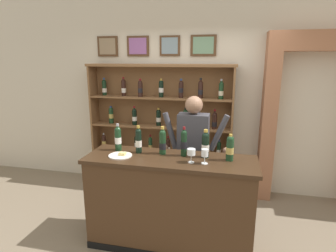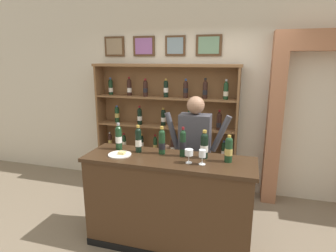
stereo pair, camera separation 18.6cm
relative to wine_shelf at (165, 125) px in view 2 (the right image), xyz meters
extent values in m
cube|color=#7A6B56|center=(0.52, -1.41, -1.04)|extent=(14.00, 14.00, 0.02)
cube|color=beige|center=(0.52, 0.24, 0.75)|extent=(12.00, 0.16, 3.56)
cube|color=#4C331E|center=(-0.89, 0.15, 1.21)|extent=(0.34, 0.02, 0.31)
cube|color=#887358|center=(-0.89, 0.13, 1.21)|extent=(0.27, 0.01, 0.25)
cube|color=#4C331E|center=(-0.39, 0.15, 1.21)|extent=(0.35, 0.02, 0.30)
cube|color=#885292|center=(-0.39, 0.13, 1.21)|extent=(0.28, 0.01, 0.24)
cube|color=#4C331E|center=(0.12, 0.15, 1.21)|extent=(0.31, 0.02, 0.30)
cube|color=gray|center=(0.12, 0.13, 1.21)|extent=(0.25, 0.01, 0.24)
cube|color=#4C331E|center=(0.62, 0.15, 1.21)|extent=(0.38, 0.02, 0.30)
cube|color=slate|center=(0.62, 0.13, 1.21)|extent=(0.30, 0.01, 0.24)
cube|color=brown|center=(-1.09, -0.04, -0.05)|extent=(0.03, 0.29, 1.97)
cube|color=brown|center=(1.09, -0.04, -0.05)|extent=(0.03, 0.29, 1.97)
cube|color=brown|center=(0.00, 0.10, -0.05)|extent=(2.22, 0.02, 1.97)
cube|color=brown|center=(0.00, -0.04, -0.91)|extent=(2.16, 0.27, 0.02)
cylinder|color=black|center=(-0.95, -0.02, -0.78)|extent=(0.07, 0.07, 0.23)
sphere|color=black|center=(-0.95, -0.02, -0.66)|extent=(0.07, 0.07, 0.07)
cylinder|color=black|center=(-0.95, -0.02, -0.63)|extent=(0.03, 0.03, 0.08)
cylinder|color=navy|center=(-0.95, -0.02, -0.60)|extent=(0.03, 0.03, 0.03)
cylinder|color=silver|center=(-0.95, -0.02, -0.79)|extent=(0.07, 0.07, 0.07)
cylinder|color=#19381E|center=(-0.69, -0.05, -0.78)|extent=(0.07, 0.07, 0.22)
sphere|color=#19381E|center=(-0.69, -0.05, -0.67)|extent=(0.07, 0.07, 0.07)
cylinder|color=#19381E|center=(-0.69, -0.05, -0.64)|extent=(0.03, 0.03, 0.07)
cylinder|color=#B79338|center=(-0.69, -0.05, -0.61)|extent=(0.03, 0.03, 0.03)
cylinder|color=beige|center=(-0.69, -0.05, -0.79)|extent=(0.07, 0.07, 0.07)
cylinder|color=#19381E|center=(-0.40, -0.01, -0.79)|extent=(0.07, 0.07, 0.22)
sphere|color=#19381E|center=(-0.40, -0.01, -0.67)|extent=(0.07, 0.07, 0.07)
cylinder|color=#19381E|center=(-0.40, -0.01, -0.64)|extent=(0.03, 0.03, 0.07)
cylinder|color=#99999E|center=(-0.40, -0.01, -0.61)|extent=(0.04, 0.04, 0.03)
cylinder|color=silver|center=(-0.40, -0.01, -0.80)|extent=(0.07, 0.07, 0.07)
cylinder|color=black|center=(-0.15, -0.07, -0.79)|extent=(0.07, 0.07, 0.21)
sphere|color=black|center=(-0.15, -0.07, -0.68)|extent=(0.07, 0.07, 0.07)
cylinder|color=black|center=(-0.15, -0.07, -0.65)|extent=(0.03, 0.03, 0.07)
cylinder|color=navy|center=(-0.15, -0.07, -0.62)|extent=(0.03, 0.03, 0.03)
cylinder|color=silver|center=(-0.15, -0.07, -0.80)|extent=(0.07, 0.07, 0.07)
cylinder|color=black|center=(0.14, -0.07, -0.79)|extent=(0.07, 0.07, 0.22)
sphere|color=black|center=(0.14, -0.07, -0.67)|extent=(0.07, 0.07, 0.07)
cylinder|color=black|center=(0.14, -0.07, -0.64)|extent=(0.03, 0.03, 0.08)
cylinder|color=#B79338|center=(0.14, -0.07, -0.61)|extent=(0.03, 0.03, 0.03)
cylinder|color=black|center=(0.14, -0.07, -0.78)|extent=(0.07, 0.07, 0.07)
cylinder|color=black|center=(0.40, -0.06, -0.78)|extent=(0.07, 0.07, 0.23)
sphere|color=black|center=(0.40, -0.06, -0.66)|extent=(0.07, 0.07, 0.07)
cylinder|color=black|center=(0.40, -0.06, -0.64)|extent=(0.03, 0.03, 0.07)
cylinder|color=#B79338|center=(0.40, -0.06, -0.61)|extent=(0.04, 0.04, 0.03)
cylinder|color=black|center=(0.40, -0.06, -0.77)|extent=(0.07, 0.07, 0.07)
cylinder|color=#19381E|center=(0.70, -0.04, -0.78)|extent=(0.07, 0.07, 0.22)
sphere|color=#19381E|center=(0.70, -0.04, -0.67)|extent=(0.07, 0.07, 0.07)
cylinder|color=#19381E|center=(0.70, -0.04, -0.64)|extent=(0.03, 0.03, 0.06)
cylinder|color=black|center=(0.70, -0.04, -0.63)|extent=(0.04, 0.04, 0.03)
cylinder|color=tan|center=(0.70, -0.04, -0.80)|extent=(0.07, 0.07, 0.07)
cylinder|color=black|center=(0.95, -0.01, -0.79)|extent=(0.07, 0.07, 0.21)
sphere|color=black|center=(0.95, -0.01, -0.68)|extent=(0.07, 0.07, 0.07)
cylinder|color=black|center=(0.95, -0.01, -0.65)|extent=(0.03, 0.03, 0.06)
cylinder|color=#99999E|center=(0.95, -0.01, -0.63)|extent=(0.03, 0.03, 0.03)
cylinder|color=silver|center=(0.95, -0.01, -0.80)|extent=(0.07, 0.07, 0.07)
cube|color=brown|center=(0.00, -0.04, -0.46)|extent=(2.16, 0.27, 0.02)
cylinder|color=black|center=(-0.95, -0.05, -0.34)|extent=(0.06, 0.06, 0.21)
sphere|color=black|center=(-0.95, -0.05, -0.24)|extent=(0.06, 0.06, 0.06)
cylinder|color=black|center=(-0.95, -0.05, -0.21)|extent=(0.02, 0.02, 0.07)
cylinder|color=#99999E|center=(-0.95, -0.05, -0.19)|extent=(0.03, 0.03, 0.03)
cylinder|color=tan|center=(-0.95, -0.05, -0.34)|extent=(0.07, 0.07, 0.07)
cylinder|color=black|center=(-0.69, -0.05, -0.35)|extent=(0.06, 0.06, 0.20)
sphere|color=black|center=(-0.69, -0.05, -0.25)|extent=(0.06, 0.06, 0.06)
cylinder|color=black|center=(-0.69, -0.05, -0.21)|extent=(0.03, 0.03, 0.08)
cylinder|color=maroon|center=(-0.69, -0.05, -0.18)|extent=(0.03, 0.03, 0.03)
cylinder|color=beige|center=(-0.69, -0.05, -0.34)|extent=(0.07, 0.07, 0.06)
cylinder|color=black|center=(-0.40, -0.01, -0.34)|extent=(0.06, 0.06, 0.21)
sphere|color=black|center=(-0.40, -0.01, -0.23)|extent=(0.06, 0.06, 0.06)
cylinder|color=black|center=(-0.40, -0.01, -0.21)|extent=(0.02, 0.02, 0.06)
cylinder|color=#B79338|center=(-0.40, -0.01, -0.19)|extent=(0.03, 0.03, 0.03)
cylinder|color=silver|center=(-0.40, -0.01, -0.35)|extent=(0.07, 0.07, 0.07)
cylinder|color=#19381E|center=(-0.16, -0.04, -0.34)|extent=(0.06, 0.06, 0.21)
sphere|color=#19381E|center=(-0.16, -0.04, -0.23)|extent=(0.06, 0.06, 0.06)
cylinder|color=#19381E|center=(-0.16, -0.04, -0.20)|extent=(0.03, 0.03, 0.08)
cylinder|color=maroon|center=(-0.16, -0.04, -0.17)|extent=(0.03, 0.03, 0.03)
cylinder|color=tan|center=(-0.16, -0.04, -0.36)|extent=(0.07, 0.07, 0.07)
cylinder|color=black|center=(0.13, -0.05, -0.34)|extent=(0.06, 0.06, 0.21)
sphere|color=black|center=(0.13, -0.05, -0.24)|extent=(0.06, 0.06, 0.06)
cylinder|color=black|center=(0.13, -0.05, -0.20)|extent=(0.02, 0.02, 0.08)
cylinder|color=maroon|center=(0.13, -0.05, -0.17)|extent=(0.03, 0.03, 0.03)
cylinder|color=silver|center=(0.13, -0.05, -0.37)|extent=(0.07, 0.07, 0.07)
cylinder|color=black|center=(0.41, -0.01, -0.34)|extent=(0.06, 0.06, 0.21)
sphere|color=black|center=(0.41, -0.01, -0.24)|extent=(0.06, 0.06, 0.06)
cylinder|color=black|center=(0.41, -0.01, -0.21)|extent=(0.03, 0.03, 0.06)
cylinder|color=#99999E|center=(0.41, -0.01, -0.19)|extent=(0.03, 0.03, 0.03)
cylinder|color=beige|center=(0.41, -0.01, -0.34)|extent=(0.07, 0.07, 0.07)
cylinder|color=black|center=(0.69, -0.05, -0.35)|extent=(0.06, 0.06, 0.20)
sphere|color=black|center=(0.69, -0.05, -0.24)|extent=(0.06, 0.06, 0.06)
cylinder|color=black|center=(0.69, -0.05, -0.21)|extent=(0.02, 0.02, 0.07)
cylinder|color=#B79338|center=(0.69, -0.05, -0.19)|extent=(0.03, 0.03, 0.03)
cylinder|color=beige|center=(0.69, -0.05, -0.34)|extent=(0.07, 0.07, 0.06)
cylinder|color=black|center=(0.92, -0.02, -0.34)|extent=(0.06, 0.06, 0.21)
sphere|color=black|center=(0.92, -0.02, -0.23)|extent=(0.06, 0.06, 0.06)
cylinder|color=black|center=(0.92, -0.02, -0.21)|extent=(0.03, 0.03, 0.07)
cylinder|color=navy|center=(0.92, -0.02, -0.18)|extent=(0.03, 0.03, 0.03)
cylinder|color=silver|center=(0.92, -0.02, -0.36)|extent=(0.07, 0.07, 0.07)
cube|color=brown|center=(0.00, -0.04, -0.01)|extent=(2.16, 0.27, 0.02)
cylinder|color=#19381E|center=(-0.81, -0.04, 0.11)|extent=(0.07, 0.07, 0.22)
sphere|color=#19381E|center=(-0.81, -0.04, 0.23)|extent=(0.07, 0.07, 0.07)
cylinder|color=#19381E|center=(-0.81, -0.04, 0.25)|extent=(0.03, 0.03, 0.06)
cylinder|color=navy|center=(-0.81, -0.04, 0.27)|extent=(0.04, 0.04, 0.03)
cylinder|color=tan|center=(-0.81, -0.04, 0.12)|extent=(0.08, 0.08, 0.07)
cylinder|color=black|center=(-0.40, -0.07, 0.11)|extent=(0.07, 0.07, 0.21)
sphere|color=black|center=(-0.40, -0.07, 0.22)|extent=(0.07, 0.07, 0.07)
cylinder|color=black|center=(-0.40, -0.07, 0.26)|extent=(0.03, 0.03, 0.08)
cylinder|color=maroon|center=(-0.40, -0.07, 0.29)|extent=(0.04, 0.04, 0.03)
cylinder|color=silver|center=(-0.40, -0.07, 0.10)|extent=(0.08, 0.08, 0.07)
cylinder|color=black|center=(-0.02, -0.03, 0.11)|extent=(0.07, 0.07, 0.21)
sphere|color=black|center=(-0.02, -0.03, 0.22)|extent=(0.07, 0.07, 0.07)
cylinder|color=black|center=(-0.02, -0.03, 0.24)|extent=(0.03, 0.03, 0.07)
cylinder|color=#B79338|center=(-0.02, -0.03, 0.27)|extent=(0.04, 0.04, 0.03)
cylinder|color=silver|center=(-0.02, -0.03, 0.10)|extent=(0.08, 0.08, 0.07)
cylinder|color=#19381E|center=(0.40, -0.01, 0.11)|extent=(0.07, 0.07, 0.23)
sphere|color=#19381E|center=(0.40, -0.01, 0.23)|extent=(0.07, 0.07, 0.07)
cylinder|color=#19381E|center=(0.40, -0.01, 0.26)|extent=(0.03, 0.03, 0.07)
cylinder|color=black|center=(0.40, -0.01, 0.29)|extent=(0.03, 0.03, 0.03)
cylinder|color=silver|center=(0.40, -0.01, 0.09)|extent=(0.08, 0.08, 0.07)
cylinder|color=black|center=(0.84, -0.06, 0.11)|extent=(0.07, 0.07, 0.21)
sphere|color=black|center=(0.84, -0.06, 0.22)|extent=(0.07, 0.07, 0.07)
cylinder|color=black|center=(0.84, -0.06, 0.25)|extent=(0.03, 0.03, 0.08)
cylinder|color=maroon|center=(0.84, -0.06, 0.28)|extent=(0.03, 0.03, 0.03)
cylinder|color=black|center=(0.84, -0.06, 0.08)|extent=(0.08, 0.08, 0.07)
cube|color=brown|center=(0.00, -0.04, 0.44)|extent=(2.16, 0.27, 0.02)
cylinder|color=black|center=(-0.91, -0.01, 0.55)|extent=(0.07, 0.07, 0.20)
sphere|color=black|center=(-0.91, -0.01, 0.66)|extent=(0.07, 0.07, 0.07)
cylinder|color=black|center=(-0.91, -0.01, 0.69)|extent=(0.03, 0.03, 0.07)
cylinder|color=navy|center=(-0.91, -0.01, 0.71)|extent=(0.03, 0.03, 0.03)
cylinder|color=silver|center=(-0.91, -0.01, 0.53)|extent=(0.07, 0.07, 0.07)
cylinder|color=black|center=(-0.58, -0.02, 0.56)|extent=(0.07, 0.07, 0.22)
sphere|color=black|center=(-0.58, -0.02, 0.67)|extent=(0.07, 0.07, 0.07)
cylinder|color=black|center=(-0.58, -0.02, 0.70)|extent=(0.03, 0.03, 0.07)
cylinder|color=maroon|center=(-0.58, -0.02, 0.73)|extent=(0.03, 0.03, 0.03)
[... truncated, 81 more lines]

